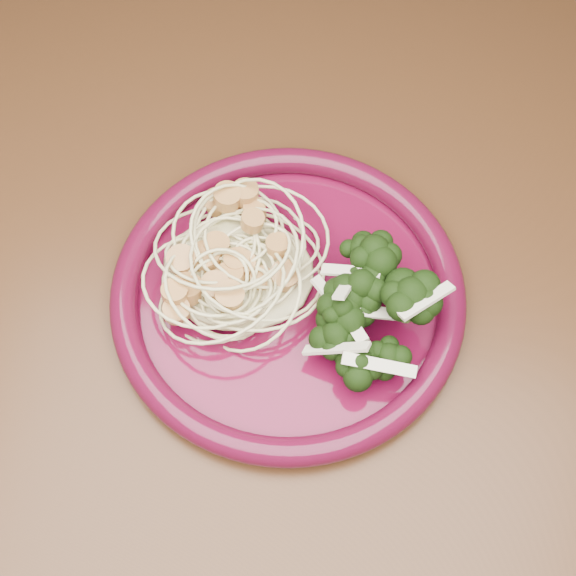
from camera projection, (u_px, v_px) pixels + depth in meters
The scene contains 6 objects.
dining_table at pixel (312, 333), 0.74m from camera, with size 1.20×0.80×0.75m.
dinner_plate at pixel (288, 294), 0.64m from camera, with size 0.35×0.35×0.02m.
spaghetti_pile at pixel (238, 266), 0.64m from camera, with size 0.12×0.11×0.03m, color beige.
scallop_cluster at pixel (235, 243), 0.61m from camera, with size 0.13×0.13×0.04m, color tan, non-canonical shape.
broccoli_pile at pixel (353, 310), 0.61m from camera, with size 0.09×0.14×0.05m, color black.
onion_garnish at pixel (356, 291), 0.58m from camera, with size 0.06×0.09×0.05m, color beige, non-canonical shape.
Camera 1 is at (0.04, -0.31, 1.32)m, focal length 50.00 mm.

